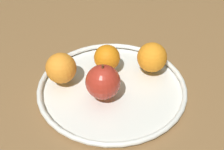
% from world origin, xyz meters
% --- Properties ---
extents(ground_plane, '(1.38, 1.38, 0.04)m').
position_xyz_m(ground_plane, '(0.00, 0.00, -0.02)').
color(ground_plane, brown).
extents(fruit_bowl, '(0.36, 0.36, 0.02)m').
position_xyz_m(fruit_bowl, '(0.00, 0.00, 0.01)').
color(fruit_bowl, white).
rests_on(fruit_bowl, ground_plane).
extents(apple, '(0.08, 0.08, 0.09)m').
position_xyz_m(apple, '(-0.01, -0.04, 0.06)').
color(apple, '#B22F21').
rests_on(apple, fruit_bowl).
extents(orange_front_left, '(0.07, 0.07, 0.07)m').
position_xyz_m(orange_front_left, '(-0.03, 0.06, 0.05)').
color(orange_front_left, orange).
rests_on(orange_front_left, fruit_bowl).
extents(orange_front_right, '(0.07, 0.07, 0.07)m').
position_xyz_m(orange_front_right, '(0.08, 0.08, 0.06)').
color(orange_front_right, orange).
rests_on(orange_front_right, fruit_bowl).
extents(orange_back_left, '(0.07, 0.07, 0.07)m').
position_xyz_m(orange_back_left, '(-0.12, -0.02, 0.06)').
color(orange_back_left, orange).
rests_on(orange_back_left, fruit_bowl).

